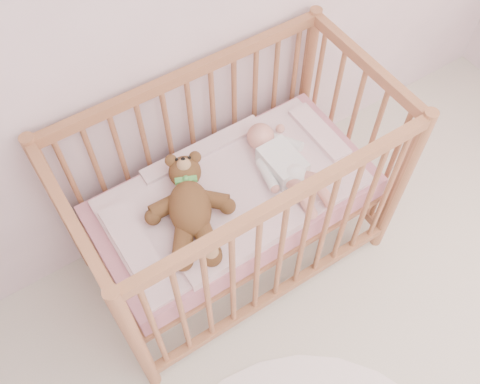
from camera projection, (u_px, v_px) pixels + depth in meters
crib at (234, 199)px, 2.35m from camera, size 1.36×0.76×1.00m
mattress at (234, 201)px, 2.36m from camera, size 1.22×0.62×0.13m
blanket at (234, 192)px, 2.30m from camera, size 1.10×0.58×0.06m
baby at (282, 160)px, 2.30m from camera, size 0.28×0.56×0.13m
teddy_bear at (190, 208)px, 2.15m from camera, size 0.57×0.66×0.15m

